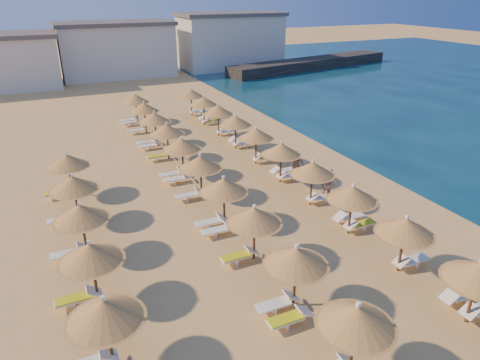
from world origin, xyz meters
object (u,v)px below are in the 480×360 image
jetty (312,64)px  beachgoer_c (296,165)px  parasol_row_east (296,159)px  parasol_row_west (211,174)px  beachgoer_a (329,182)px  beachgoer_b (327,185)px

jetty → beachgoer_c: bearing=-136.5°
jetty → parasol_row_east: bearing=-136.5°
jetty → beachgoer_c: (-24.66, -35.49, 0.17)m
beachgoer_c → jetty: bearing=89.2°
parasol_row_east → parasol_row_west: size_ratio=1.00×
parasol_row_west → beachgoer_a: size_ratio=23.67×
jetty → parasol_row_east: 45.33m
parasol_row_east → beachgoer_a: 2.38m
parasol_row_east → parasol_row_west: (-5.30, 0.00, 0.00)m
beachgoer_a → beachgoer_b: bearing=-20.5°
jetty → parasol_row_west: 48.54m
jetty → beachgoer_b: beachgoer_b is taller
jetty → parasol_row_west: (-31.09, -37.24, 1.42)m
parasol_row_east → beachgoer_b: (1.16, -1.62, -1.24)m
parasol_row_east → beachgoer_a: size_ratio=23.67×
jetty → beachgoer_c: beachgoer_c is taller
beachgoer_b → beachgoer_c: beachgoer_b is taller
jetty → beachgoer_c: 43.21m
parasol_row_east → beachgoer_c: (1.13, 1.76, -1.25)m
beachgoer_b → beachgoer_a: (0.46, 0.48, -0.07)m
beachgoer_a → beachgoer_c: bearing=-146.5°
beachgoer_b → beachgoer_c: bearing=148.2°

